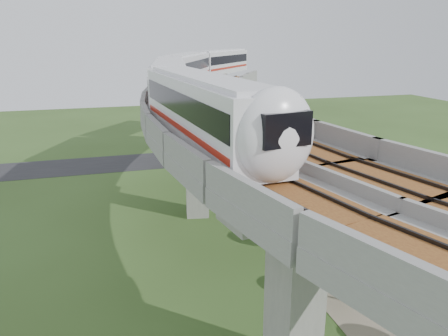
# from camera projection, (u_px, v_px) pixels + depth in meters

# --- Properties ---
(ground) EXTENTS (160.00, 160.00, 0.00)m
(ground) POSITION_uv_depth(u_px,v_px,m) (218.00, 270.00, 30.99)
(ground) COLOR #334D1E
(ground) RESTS_ON ground
(dirt_lot) EXTENTS (18.00, 26.00, 0.04)m
(dirt_lot) POSITION_uv_depth(u_px,v_px,m) (403.00, 256.00, 32.88)
(dirt_lot) COLOR #7F705C
(dirt_lot) RESTS_ON ground
(asphalt_road) EXTENTS (60.00, 8.00, 0.03)m
(asphalt_road) POSITION_uv_depth(u_px,v_px,m) (159.00, 160.00, 58.58)
(asphalt_road) COLOR #232326
(asphalt_road) RESTS_ON ground
(viaduct) EXTENTS (19.58, 73.98, 11.40)m
(viaduct) POSITION_uv_depth(u_px,v_px,m) (272.00, 143.00, 29.41)
(viaduct) COLOR #99968E
(viaduct) RESTS_ON ground
(metro_train) EXTENTS (21.12, 58.78, 3.64)m
(metro_train) POSITION_uv_depth(u_px,v_px,m) (199.00, 74.00, 43.64)
(metro_train) COLOR silver
(metro_train) RESTS_ON ground
(fence) EXTENTS (3.87, 38.73, 1.50)m
(fence) POSITION_uv_depth(u_px,v_px,m) (340.00, 243.00, 33.38)
(fence) COLOR #2D382D
(fence) RESTS_ON ground
(tree_0) EXTENTS (1.94, 1.94, 2.81)m
(tree_0) POSITION_uv_depth(u_px,v_px,m) (257.00, 154.00, 54.27)
(tree_0) COLOR #382314
(tree_0) RESTS_ON ground
(tree_1) EXTENTS (2.48, 2.48, 3.21)m
(tree_1) POSITION_uv_depth(u_px,v_px,m) (253.00, 169.00, 47.14)
(tree_1) COLOR #382314
(tree_1) RESTS_ON ground
(tree_2) EXTENTS (2.68, 2.68, 3.09)m
(tree_2) POSITION_uv_depth(u_px,v_px,m) (273.00, 191.00, 41.12)
(tree_2) COLOR #382314
(tree_2) RESTS_ON ground
(tree_3) EXTENTS (2.50, 2.50, 3.27)m
(tree_3) POSITION_uv_depth(u_px,v_px,m) (294.00, 221.00, 33.73)
(tree_3) COLOR #382314
(tree_3) RESTS_ON ground
(tree_4) EXTENTS (2.47, 2.47, 3.25)m
(tree_4) POSITION_uv_depth(u_px,v_px,m) (344.00, 269.00, 26.81)
(tree_4) COLOR #382314
(tree_4) RESTS_ON ground
(tree_5) EXTENTS (1.83, 1.83, 2.30)m
(tree_5) POSITION_uv_depth(u_px,v_px,m) (416.00, 325.00, 22.68)
(tree_5) COLOR #382314
(tree_5) RESTS_ON ground
(car_white) EXTENTS (2.49, 3.28, 1.04)m
(car_white) POSITION_uv_depth(u_px,v_px,m) (429.00, 280.00, 28.66)
(car_white) COLOR white
(car_white) RESTS_ON dirt_lot
(car_red) EXTENTS (3.35, 3.05, 1.11)m
(car_red) POSITION_uv_depth(u_px,v_px,m) (387.00, 239.00, 34.43)
(car_red) COLOR maroon
(car_red) RESTS_ON dirt_lot
(car_dark) EXTENTS (4.58, 2.96, 1.23)m
(car_dark) POSITION_uv_depth(u_px,v_px,m) (381.00, 223.00, 37.18)
(car_dark) COLOR black
(car_dark) RESTS_ON dirt_lot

